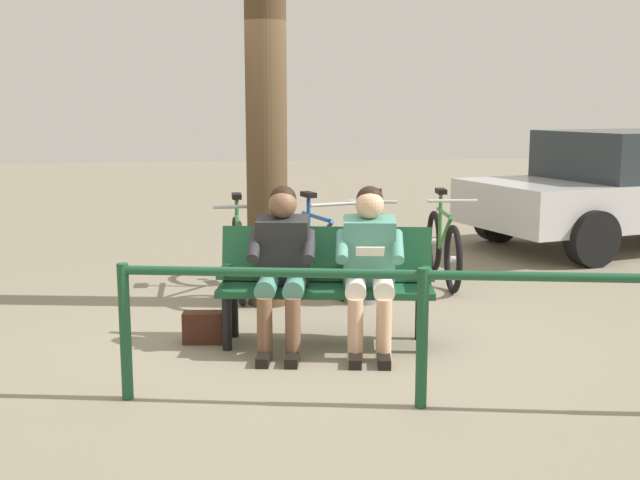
{
  "coord_description": "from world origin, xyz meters",
  "views": [
    {
      "loc": [
        0.72,
        5.73,
        1.78
      ],
      "look_at": [
        -0.1,
        -0.21,
        0.75
      ],
      "focal_mm": 43.95,
      "sensor_mm": 36.0,
      "label": 1
    }
  ],
  "objects_px": {
    "person_reading": "(369,261)",
    "parked_car": "(634,186)",
    "bench": "(326,277)",
    "tree_trunk": "(267,133)",
    "bicycle_purple": "(375,248)",
    "person_companion": "(282,260)",
    "bicycle_silver": "(239,255)",
    "handbag": "(203,327)",
    "litter_bin": "(362,259)",
    "bicycle_orange": "(316,252)",
    "bicycle_green": "(443,247)"
  },
  "relations": [
    {
      "from": "person_reading",
      "to": "parked_car",
      "type": "bearing_deg",
      "value": -127.42
    },
    {
      "from": "bench",
      "to": "parked_car",
      "type": "relative_size",
      "value": 0.37
    },
    {
      "from": "tree_trunk",
      "to": "bicycle_purple",
      "type": "xyz_separation_m",
      "value": [
        -1.13,
        -0.71,
        -1.19
      ]
    },
    {
      "from": "person_companion",
      "to": "bicycle_purple",
      "type": "height_order",
      "value": "person_companion"
    },
    {
      "from": "tree_trunk",
      "to": "bicycle_silver",
      "type": "xyz_separation_m",
      "value": [
        0.25,
        -0.52,
        -1.19
      ]
    },
    {
      "from": "bench",
      "to": "handbag",
      "type": "height_order",
      "value": "bench"
    },
    {
      "from": "person_companion",
      "to": "litter_bin",
      "type": "xyz_separation_m",
      "value": [
        -0.85,
        -1.28,
        -0.27
      ]
    },
    {
      "from": "bicycle_orange",
      "to": "handbag",
      "type": "bearing_deg",
      "value": -49.54
    },
    {
      "from": "person_reading",
      "to": "tree_trunk",
      "type": "relative_size",
      "value": 0.39
    },
    {
      "from": "bench",
      "to": "bicycle_orange",
      "type": "height_order",
      "value": "bicycle_orange"
    },
    {
      "from": "bicycle_green",
      "to": "bicycle_silver",
      "type": "distance_m",
      "value": 2.09
    },
    {
      "from": "bench",
      "to": "person_reading",
      "type": "xyz_separation_m",
      "value": [
        -0.29,
        0.22,
        0.16
      ]
    },
    {
      "from": "handbag",
      "to": "parked_car",
      "type": "height_order",
      "value": "parked_car"
    },
    {
      "from": "bicycle_green",
      "to": "tree_trunk",
      "type": "bearing_deg",
      "value": -63.89
    },
    {
      "from": "bicycle_green",
      "to": "bicycle_silver",
      "type": "xyz_separation_m",
      "value": [
        2.09,
        0.16,
        0.0
      ]
    },
    {
      "from": "bench",
      "to": "handbag",
      "type": "xyz_separation_m",
      "value": [
        0.93,
        -0.09,
        -0.39
      ]
    },
    {
      "from": "person_reading",
      "to": "person_companion",
      "type": "height_order",
      "value": "same"
    },
    {
      "from": "bicycle_purple",
      "to": "bicycle_silver",
      "type": "relative_size",
      "value": 0.97
    },
    {
      "from": "person_reading",
      "to": "handbag",
      "type": "height_order",
      "value": "person_reading"
    },
    {
      "from": "person_companion",
      "to": "bicycle_green",
      "type": "height_order",
      "value": "person_companion"
    },
    {
      "from": "handbag",
      "to": "bicycle_green",
      "type": "xyz_separation_m",
      "value": [
        -2.42,
        -1.82,
        0.24
      ]
    },
    {
      "from": "person_companion",
      "to": "parked_car",
      "type": "xyz_separation_m",
      "value": [
        -4.86,
        -3.73,
        0.11
      ]
    },
    {
      "from": "person_companion",
      "to": "bicycle_purple",
      "type": "xyz_separation_m",
      "value": [
        -1.13,
        -2.04,
        -0.3
      ]
    },
    {
      "from": "litter_bin",
      "to": "bicycle_green",
      "type": "height_order",
      "value": "bicycle_green"
    },
    {
      "from": "person_companion",
      "to": "bicycle_orange",
      "type": "height_order",
      "value": "person_companion"
    },
    {
      "from": "tree_trunk",
      "to": "bicycle_purple",
      "type": "relative_size",
      "value": 1.9
    },
    {
      "from": "parked_car",
      "to": "person_companion",
      "type": "bearing_deg",
      "value": 22.86
    },
    {
      "from": "bench",
      "to": "handbag",
      "type": "relative_size",
      "value": 5.53
    },
    {
      "from": "litter_bin",
      "to": "bicycle_green",
      "type": "distance_m",
      "value": 1.22
    },
    {
      "from": "tree_trunk",
      "to": "bicycle_silver",
      "type": "height_order",
      "value": "tree_trunk"
    },
    {
      "from": "litter_bin",
      "to": "bicycle_orange",
      "type": "bearing_deg",
      "value": -60.73
    },
    {
      "from": "person_reading",
      "to": "bench",
      "type": "bearing_deg",
      "value": -26.91
    },
    {
      "from": "handbag",
      "to": "tree_trunk",
      "type": "relative_size",
      "value": 0.1
    },
    {
      "from": "parked_car",
      "to": "litter_bin",
      "type": "bearing_deg",
      "value": 16.72
    },
    {
      "from": "person_reading",
      "to": "litter_bin",
      "type": "distance_m",
      "value": 1.44
    },
    {
      "from": "bench",
      "to": "litter_bin",
      "type": "relative_size",
      "value": 2.09
    },
    {
      "from": "bicycle_orange",
      "to": "bench",
      "type": "bearing_deg",
      "value": -22.05
    },
    {
      "from": "bicycle_green",
      "to": "bicycle_silver",
      "type": "relative_size",
      "value": 1.0
    },
    {
      "from": "litter_bin",
      "to": "parked_car",
      "type": "bearing_deg",
      "value": -148.68
    },
    {
      "from": "person_companion",
      "to": "bicycle_silver",
      "type": "bearing_deg",
      "value": -71.72
    },
    {
      "from": "bicycle_silver",
      "to": "bicycle_orange",
      "type": "bearing_deg",
      "value": 92.6
    },
    {
      "from": "bicycle_green",
      "to": "bicycle_orange",
      "type": "height_order",
      "value": "same"
    },
    {
      "from": "bicycle_orange",
      "to": "bicycle_silver",
      "type": "bearing_deg",
      "value": -103.49
    },
    {
      "from": "person_reading",
      "to": "bicycle_green",
      "type": "height_order",
      "value": "person_reading"
    },
    {
      "from": "person_companion",
      "to": "bicycle_green",
      "type": "distance_m",
      "value": 2.73
    },
    {
      "from": "bicycle_purple",
      "to": "bicycle_orange",
      "type": "relative_size",
      "value": 1.0
    },
    {
      "from": "handbag",
      "to": "bicycle_purple",
      "type": "height_order",
      "value": "bicycle_purple"
    },
    {
      "from": "handbag",
      "to": "bicycle_silver",
      "type": "height_order",
      "value": "bicycle_silver"
    },
    {
      "from": "tree_trunk",
      "to": "parked_car",
      "type": "bearing_deg",
      "value": -153.82
    },
    {
      "from": "bench",
      "to": "bicycle_orange",
      "type": "xyz_separation_m",
      "value": [
        -0.17,
        -1.79,
        -0.15
      ]
    }
  ]
}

